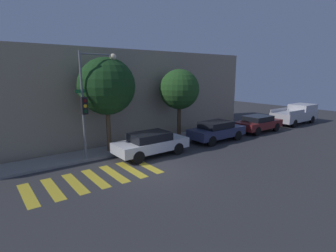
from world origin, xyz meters
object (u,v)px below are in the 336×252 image
Objects in this scene: sedan_middle at (217,130)px; tree_near_corner at (107,86)px; sedan_near_corner at (151,143)px; tree_midblock at (179,90)px; traffic_light_pole at (91,93)px; sedan_far_end at (258,123)px; pickup_truck at (296,114)px.

tree_near_corner reaches higher than sedan_middle.
tree_midblock reaches higher than sedan_near_corner.
traffic_light_pole is 1.04× the size of tree_near_corner.
sedan_near_corner is at bearing 180.00° from sedan_far_end.
pickup_truck is 18.56m from tree_near_corner.
pickup_truck is at bearing -6.21° from tree_near_corner.
sedan_near_corner is 0.82× the size of pickup_truck.
sedan_middle is (8.44, -1.27, -2.91)m from traffic_light_pole.
sedan_middle reaches higher than sedan_far_end.
sedan_far_end is at bearing -9.26° from tree_near_corner.
sedan_near_corner is 1.03× the size of sedan_far_end.
traffic_light_pole is at bearing 176.25° from pickup_truck.
sedan_middle is at bearing -180.00° from pickup_truck.
tree_midblock is at bearing 171.20° from pickup_truck.
pickup_truck is 0.94× the size of tree_near_corner.
sedan_near_corner is at bearing -23.56° from traffic_light_pole.
sedan_middle is (5.52, 0.00, 0.02)m from sedan_near_corner.
sedan_middle is at bearing -8.57° from traffic_light_pole.
pickup_truck is at bearing -3.75° from traffic_light_pole.
sedan_middle is 11.00m from pickup_truck.
tree_near_corner reaches higher than sedan_near_corner.
tree_near_corner reaches higher than pickup_truck.
sedan_far_end is at bearing -180.00° from pickup_truck.
traffic_light_pole is 1.34× the size of sedan_near_corner.
traffic_light_pole is at bearing 171.43° from sedan_middle.
traffic_light_pole is at bearing -173.94° from tree_midblock.
tree_near_corner is at bearing 170.74° from sedan_far_end.
traffic_light_pole is 1.17× the size of tree_midblock.
traffic_light_pole is 1.46m from tree_near_corner.
traffic_light_pole is at bearing 156.44° from sedan_near_corner.
pickup_truck is (6.06, 0.00, 0.18)m from sedan_far_end.
tree_near_corner is at bearing 164.64° from sedan_middle.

